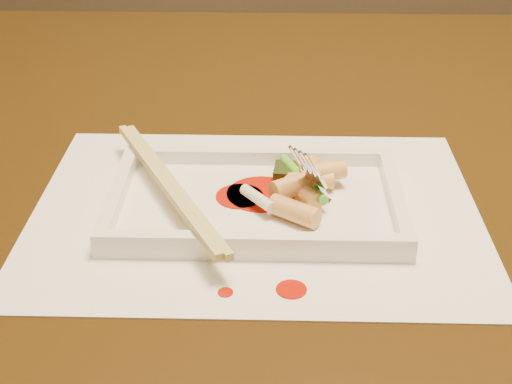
{
  "coord_description": "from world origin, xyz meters",
  "views": [
    {
      "loc": [
        -0.07,
        -0.7,
        1.09
      ],
      "look_at": [
        -0.08,
        -0.16,
        0.77
      ],
      "focal_mm": 50.0,
      "sensor_mm": 36.0,
      "label": 1
    }
  ],
  "objects_px": {
    "placemat": "(256,210)",
    "fork": "(338,119)",
    "plate_base": "(256,205)",
    "table": "(330,213)",
    "chopstick_a": "(164,183)"
  },
  "relations": [
    {
      "from": "fork",
      "to": "chopstick_a",
      "type": "bearing_deg",
      "value": -173.25
    },
    {
      "from": "table",
      "to": "plate_base",
      "type": "xyz_separation_m",
      "value": [
        -0.08,
        -0.16,
        0.11
      ]
    },
    {
      "from": "chopstick_a",
      "to": "fork",
      "type": "relative_size",
      "value": 1.78
    },
    {
      "from": "placemat",
      "to": "fork",
      "type": "bearing_deg",
      "value": 14.42
    },
    {
      "from": "table",
      "to": "chopstick_a",
      "type": "relative_size",
      "value": 5.63
    },
    {
      "from": "plate_base",
      "to": "fork",
      "type": "relative_size",
      "value": 1.86
    },
    {
      "from": "placemat",
      "to": "plate_base",
      "type": "distance_m",
      "value": 0.0
    },
    {
      "from": "placemat",
      "to": "fork",
      "type": "xyz_separation_m",
      "value": [
        0.07,
        0.02,
        0.08
      ]
    },
    {
      "from": "fork",
      "to": "table",
      "type": "bearing_deg",
      "value": 85.26
    },
    {
      "from": "table",
      "to": "chopstick_a",
      "type": "height_order",
      "value": "chopstick_a"
    },
    {
      "from": "plate_base",
      "to": "table",
      "type": "bearing_deg",
      "value": 62.73
    },
    {
      "from": "table",
      "to": "plate_base",
      "type": "distance_m",
      "value": 0.21
    },
    {
      "from": "placemat",
      "to": "fork",
      "type": "relative_size",
      "value": 2.86
    },
    {
      "from": "chopstick_a",
      "to": "table",
      "type": "bearing_deg",
      "value": 44.06
    },
    {
      "from": "table",
      "to": "placemat",
      "type": "xyz_separation_m",
      "value": [
        -0.08,
        -0.16,
        0.1
      ]
    }
  ]
}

